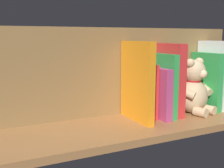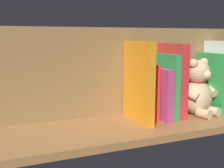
# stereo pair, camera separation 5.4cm
# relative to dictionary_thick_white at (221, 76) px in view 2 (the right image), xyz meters

# --- Properties ---
(ground_plane) EXTENTS (1.14, 0.29, 0.02)m
(ground_plane) POSITION_rel_dictionary_thick_white_xyz_m (0.46, 0.03, -0.14)
(ground_plane) COLOR #9E6B3D
(shelf_back_panel) EXTENTS (1.14, 0.02, 0.31)m
(shelf_back_panel) POSITION_rel_dictionary_thick_white_xyz_m (0.46, -0.09, 0.02)
(shelf_back_panel) COLOR olive
(shelf_back_panel) RESTS_ON ground_plane
(dictionary_thick_white) EXTENTS (0.05, 0.15, 0.26)m
(dictionary_thick_white) POSITION_rel_dictionary_thick_white_xyz_m (0.00, 0.00, 0.00)
(dictionary_thick_white) COLOR white
(dictionary_thick_white) RESTS_ON ground_plane
(book_1) EXTENTS (0.02, 0.15, 0.22)m
(book_1) POSITION_rel_dictionary_thick_white_xyz_m (0.04, -0.00, -0.02)
(book_1) COLOR green
(book_1) RESTS_ON ground_plane
(teddy_bear) EXTENTS (0.16, 0.15, 0.20)m
(teddy_bear) POSITION_rel_dictionary_thick_white_xyz_m (0.13, 0.03, -0.04)
(teddy_bear) COLOR #D1B284
(teddy_bear) RESTS_ON ground_plane
(book_2) EXTENTS (0.03, 0.15, 0.25)m
(book_2) POSITION_rel_dictionary_thick_white_xyz_m (0.22, 0.00, -0.00)
(book_2) COLOR red
(book_2) RESTS_ON ground_plane
(book_3) EXTENTS (0.02, 0.16, 0.22)m
(book_3) POSITION_rel_dictionary_thick_white_xyz_m (0.25, 0.00, -0.02)
(book_3) COLOR green
(book_3) RESTS_ON ground_plane
(book_4) EXTENTS (0.03, 0.16, 0.17)m
(book_4) POSITION_rel_dictionary_thick_white_xyz_m (0.28, 0.01, -0.04)
(book_4) COLOR #B23F72
(book_4) RESTS_ON ground_plane
(book_5) EXTENTS (0.02, 0.13, 0.18)m
(book_5) POSITION_rel_dictionary_thick_white_xyz_m (0.31, -0.01, -0.04)
(book_5) COLOR red
(book_5) RESTS_ON ground_plane
(book_6) EXTENTS (0.02, 0.12, 0.17)m
(book_6) POSITION_rel_dictionary_thick_white_xyz_m (0.33, -0.02, -0.05)
(book_6) COLOR orange
(book_6) RESTS_ON ground_plane
(book_7) EXTENTS (0.02, 0.18, 0.26)m
(book_7) POSITION_rel_dictionary_thick_white_xyz_m (0.36, 0.01, 0.00)
(book_7) COLOR orange
(book_7) RESTS_ON ground_plane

